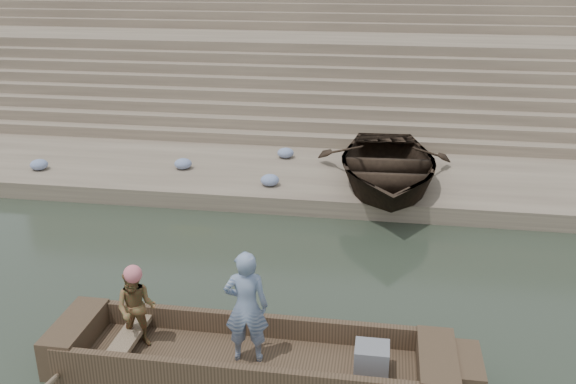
% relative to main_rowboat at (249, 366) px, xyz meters
% --- Properties ---
extents(ground, '(120.00, 120.00, 0.00)m').
position_rel_main_rowboat_xyz_m(ground, '(-2.57, -0.35, -0.11)').
color(ground, '#293226').
rests_on(ground, ground).
extents(lower_landing, '(32.00, 4.00, 0.40)m').
position_rel_main_rowboat_xyz_m(lower_landing, '(-2.57, 7.65, 0.09)').
color(lower_landing, gray).
rests_on(lower_landing, ground).
extents(mid_landing, '(32.00, 3.00, 2.80)m').
position_rel_main_rowboat_xyz_m(mid_landing, '(-2.57, 15.15, 1.29)').
color(mid_landing, gray).
rests_on(mid_landing, ground).
extents(upper_landing, '(32.00, 3.00, 5.20)m').
position_rel_main_rowboat_xyz_m(upper_landing, '(-2.57, 22.15, 2.49)').
color(upper_landing, gray).
rests_on(upper_landing, ground).
extents(ghat_steps, '(32.00, 11.00, 5.20)m').
position_rel_main_rowboat_xyz_m(ghat_steps, '(-2.57, 16.84, 1.69)').
color(ghat_steps, gray).
rests_on(ghat_steps, ground).
extents(main_rowboat, '(5.00, 1.30, 0.22)m').
position_rel_main_rowboat_xyz_m(main_rowboat, '(0.00, 0.00, 0.00)').
color(main_rowboat, brown).
rests_on(main_rowboat, ground).
extents(rowboat_trim, '(6.04, 2.63, 1.88)m').
position_rel_main_rowboat_xyz_m(rowboat_trim, '(0.21, -0.01, 0.20)').
color(rowboat_trim, brown).
rests_on(rowboat_trim, ground).
extents(standing_man, '(0.65, 0.47, 1.65)m').
position_rel_main_rowboat_xyz_m(standing_man, '(-0.02, 0.03, 0.93)').
color(standing_man, navy).
rests_on(standing_man, main_rowboat).
extents(rowing_man, '(0.64, 0.53, 1.21)m').
position_rel_main_rowboat_xyz_m(rowing_man, '(-1.63, 0.11, 0.71)').
color(rowing_man, '#287934').
rests_on(rowing_man, main_rowboat).
extents(television, '(0.46, 0.42, 0.40)m').
position_rel_main_rowboat_xyz_m(television, '(1.68, 0.00, 0.31)').
color(television, slate).
rests_on(television, main_rowboat).
extents(beached_rowboat, '(3.63, 4.92, 0.98)m').
position_rel_main_rowboat_xyz_m(beached_rowboat, '(1.79, 6.90, 0.78)').
color(beached_rowboat, '#2D2116').
rests_on(beached_rowboat, lower_landing).
extents(cloth_bundles, '(6.42, 2.61, 0.26)m').
position_rel_main_rowboat_xyz_m(cloth_bundles, '(-2.98, 7.27, 0.42)').
color(cloth_bundles, '#3F5999').
rests_on(cloth_bundles, lower_landing).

